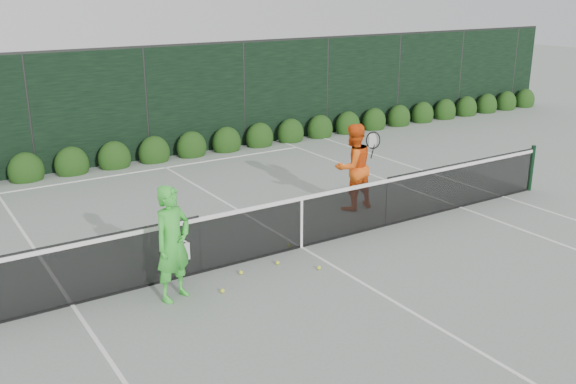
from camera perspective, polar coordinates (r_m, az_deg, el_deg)
ground at (r=11.72m, az=1.18°, el=-4.96°), size 80.00×80.00×0.00m
tennis_net at (r=11.51m, az=1.10°, el=-2.55°), size 12.90×0.10×1.07m
player_woman at (r=9.71m, az=-10.20°, el=-4.52°), size 0.77×0.64×1.79m
player_man at (r=13.55m, az=5.80°, el=2.24°), size 0.94×0.72×1.84m
court_lines at (r=11.72m, az=1.18°, el=-4.93°), size 11.03×23.83×0.01m
windscreen_fence at (r=9.20m, az=10.68°, el=-1.69°), size 32.00×21.07×3.06m
hedge_row at (r=17.74m, az=-11.80°, el=3.41°), size 31.66×0.65×0.94m
tennis_balls at (r=10.86m, az=-1.52°, el=-6.69°), size 1.93×1.15×0.07m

